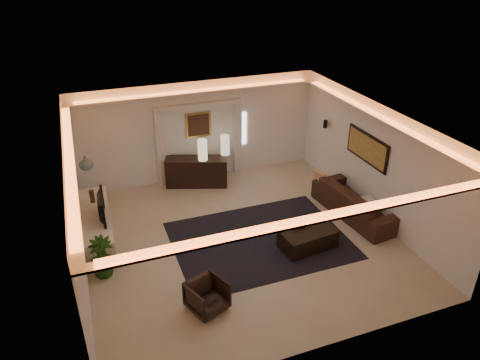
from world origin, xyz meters
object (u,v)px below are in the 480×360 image
object	(u,v)px
console	(197,172)
armchair	(207,296)
coffee_table	(308,239)
sofa	(357,202)

from	to	relation	value
console	armchair	distance (m)	5.07
console	coffee_table	bearing A→B (deg)	-48.35
coffee_table	sofa	bearing A→B (deg)	18.05
coffee_table	console	bearing A→B (deg)	105.87
armchair	coffee_table	bearing A→B (deg)	0.23
console	sofa	distance (m)	4.53
sofa	coffee_table	xyz separation A→B (m)	(-1.82, -0.82, -0.17)
armchair	sofa	bearing A→B (deg)	1.23
console	armchair	size ratio (longest dim) A/B	2.55
sofa	coffee_table	size ratio (longest dim) A/B	2.04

